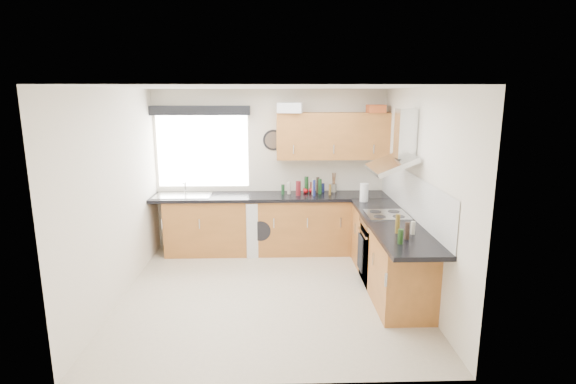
{
  "coord_description": "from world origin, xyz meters",
  "views": [
    {
      "loc": [
        0.07,
        -5.2,
        2.44
      ],
      "look_at": [
        0.25,
        0.85,
        1.1
      ],
      "focal_mm": 28.0,
      "sensor_mm": 36.0,
      "label": 1
    }
  ],
  "objects_px": {
    "oven": "(385,251)",
    "upper_cabinets": "(332,136)",
    "extractor_hood": "(398,148)",
    "washing_machine": "(261,225)"
  },
  "relations": [
    {
      "from": "oven",
      "to": "extractor_hood",
      "type": "height_order",
      "value": "extractor_hood"
    },
    {
      "from": "extractor_hood",
      "to": "washing_machine",
      "type": "distance_m",
      "value": 2.52
    },
    {
      "from": "extractor_hood",
      "to": "upper_cabinets",
      "type": "bearing_deg",
      "value": 116.13
    },
    {
      "from": "washing_machine",
      "to": "extractor_hood",
      "type": "bearing_deg",
      "value": -50.92
    },
    {
      "from": "washing_machine",
      "to": "oven",
      "type": "bearing_deg",
      "value": -52.52
    },
    {
      "from": "washing_machine",
      "to": "upper_cabinets",
      "type": "bearing_deg",
      "value": -10.59
    },
    {
      "from": "oven",
      "to": "upper_cabinets",
      "type": "xyz_separation_m",
      "value": [
        -0.55,
        1.32,
        1.38
      ]
    },
    {
      "from": "oven",
      "to": "upper_cabinets",
      "type": "relative_size",
      "value": 0.5
    },
    {
      "from": "extractor_hood",
      "to": "upper_cabinets",
      "type": "height_order",
      "value": "upper_cabinets"
    },
    {
      "from": "oven",
      "to": "washing_machine",
      "type": "height_order",
      "value": "oven"
    }
  ]
}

